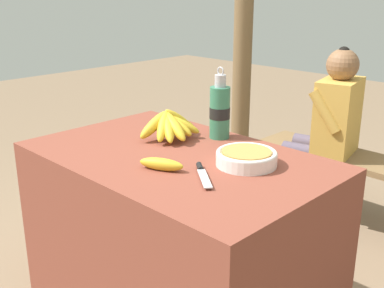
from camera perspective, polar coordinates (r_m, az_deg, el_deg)
market_counter at (r=2.03m, az=-1.70°, el=-11.88°), size 1.18×0.75×0.79m
banana_bunch_ripe at (r=2.03m, az=-2.49°, el=2.34°), size 0.20×0.29×0.14m
serving_bowl at (r=1.76m, az=6.48°, el=-1.54°), size 0.22×0.22×0.05m
water_bottle at (r=2.04m, az=3.31°, el=3.94°), size 0.09×0.09×0.31m
loose_banana_front at (r=1.71m, az=-3.65°, el=-2.40°), size 0.17×0.11×0.04m
knife at (r=1.67m, az=1.18°, el=-3.34°), size 0.19×0.15×0.02m
wooden_bench at (r=2.96m, az=21.29°, el=-3.53°), size 1.51×0.32×0.46m
seated_vendor at (r=2.97m, az=15.85°, el=2.41°), size 0.45×0.42×1.09m
support_post_near at (r=3.80m, az=6.19°, el=15.86°), size 0.15×0.15×2.52m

